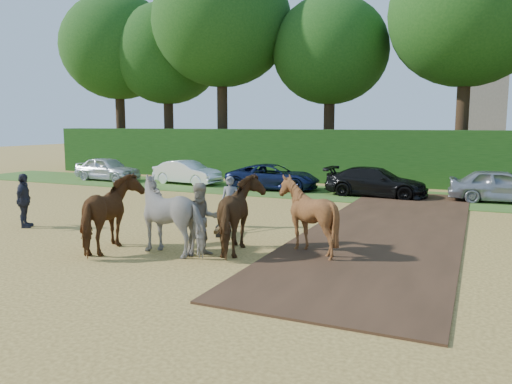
{
  "coord_description": "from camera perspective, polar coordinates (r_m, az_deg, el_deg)",
  "views": [
    {
      "loc": [
        4.03,
        -9.14,
        3.34
      ],
      "look_at": [
        -1.74,
        3.71,
        1.4
      ],
      "focal_mm": 35.0,
      "sensor_mm": 36.0,
      "label": 1
    }
  ],
  "objects": [
    {
      "name": "hedgerow",
      "position": [
        27.99,
        15.9,
        3.77
      ],
      "size": [
        46.0,
        1.6,
        3.0
      ],
      "primitive_type": "cube",
      "color": "#14380F",
      "rests_on": "ground"
    },
    {
      "name": "earth_strip",
      "position": [
        16.67,
        15.01,
        -3.9
      ],
      "size": [
        4.5,
        17.0,
        0.05
      ],
      "primitive_type": "cube",
      "color": "#472D1C",
      "rests_on": "ground"
    },
    {
      "name": "parked_cars",
      "position": [
        23.87,
        12.93,
        1.23
      ],
      "size": [
        35.97,
        2.76,
        1.43
      ],
      "color": "silver",
      "rests_on": "ground"
    },
    {
      "name": "plough_team",
      "position": [
        13.09,
        -5.28,
        -2.55
      ],
      "size": [
        6.64,
        5.55,
        1.99
      ],
      "color": "brown",
      "rests_on": "ground"
    },
    {
      "name": "treeline",
      "position": [
        31.85,
        14.15,
        17.78
      ],
      "size": [
        48.7,
        10.6,
        14.21
      ],
      "color": "#382616",
      "rests_on": "ground"
    },
    {
      "name": "spectator_near",
      "position": [
        12.73,
        -6.19,
        -3.12
      ],
      "size": [
        1.13,
        1.14,
        1.86
      ],
      "primitive_type": "imported",
      "rotation": [
        0.0,
        0.0,
        0.79
      ],
      "color": "#BDB194",
      "rests_on": "ground"
    },
    {
      "name": "spectator_far",
      "position": [
        17.7,
        -25.0,
        -0.9
      ],
      "size": [
        0.88,
        1.11,
        1.75
      ],
      "primitive_type": "imported",
      "rotation": [
        0.0,
        0.0,
        2.09
      ],
      "color": "#292A37",
      "rests_on": "ground"
    },
    {
      "name": "grass_verge",
      "position": [
        23.72,
        14.17,
        -0.46
      ],
      "size": [
        50.0,
        5.0,
        0.03
      ],
      "primitive_type": "cube",
      "color": "#38601E",
      "rests_on": "ground"
    },
    {
      "name": "ground",
      "position": [
        10.53,
        0.39,
        -10.64
      ],
      "size": [
        120.0,
        120.0,
        0.0
      ],
      "primitive_type": "plane",
      "color": "gold",
      "rests_on": "ground"
    },
    {
      "name": "church",
      "position": [
        64.98,
        24.9,
        16.33
      ],
      "size": [
        5.2,
        5.2,
        27.0
      ],
      "color": "slate",
      "rests_on": "ground"
    }
  ]
}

